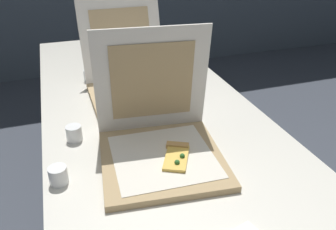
% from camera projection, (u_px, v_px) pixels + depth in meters
% --- Properties ---
extents(table, '(0.85, 2.19, 0.72)m').
position_uv_depth(table, '(151.00, 120.00, 1.42)').
color(table, silver).
rests_on(table, ground).
extents(pizza_box_front, '(0.42, 0.42, 0.40)m').
position_uv_depth(pizza_box_front, '(160.00, 141.00, 1.09)').
color(pizza_box_front, tan).
rests_on(pizza_box_front, table).
extents(pizza_box_middle, '(0.38, 0.48, 0.39)m').
position_uv_depth(pizza_box_middle, '(133.00, 83.00, 1.50)').
color(pizza_box_middle, tan).
rests_on(pizza_box_middle, table).
extents(cup_white_near_center, '(0.05, 0.05, 0.06)m').
position_uv_depth(cup_white_near_center, '(74.00, 133.00, 1.19)').
color(cup_white_near_center, white).
rests_on(cup_white_near_center, table).
extents(cup_white_near_left, '(0.05, 0.05, 0.06)m').
position_uv_depth(cup_white_near_left, '(58.00, 175.00, 0.99)').
color(cup_white_near_left, white).
rests_on(cup_white_near_left, table).
extents(cup_white_far, '(0.05, 0.05, 0.06)m').
position_uv_depth(cup_white_far, '(89.00, 75.00, 1.65)').
color(cup_white_far, white).
rests_on(cup_white_far, table).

